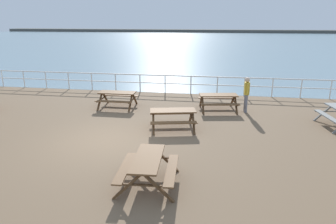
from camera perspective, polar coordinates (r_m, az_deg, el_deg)
ground_plane at (r=11.40m, az=-11.19°, el=-5.72°), size 30.00×24.00×0.20m
sea_band at (r=62.82m, az=6.06°, el=13.00°), size 142.00×90.00×0.01m
distant_shoreline at (r=105.72m, az=7.59°, el=14.51°), size 142.00×6.00×1.80m
seaward_railing at (r=18.32m, az=-2.92°, el=5.92°), size 23.07×0.07×1.08m
picnic_table_near_left at (r=12.18m, az=0.90°, el=-0.47°), size 2.09×1.87×0.80m
picnic_table_mid_centre at (r=14.87m, az=9.36°, el=2.53°), size 2.03×1.80×0.80m
picnic_table_far_right at (r=15.38m, az=-9.44°, el=3.01°), size 1.81×1.55×0.80m
picnic_table_seaward at (r=8.14m, az=-3.78°, el=-9.69°), size 1.65×1.90×0.80m
visitor at (r=14.75m, az=14.43°, el=3.55°), size 0.24×0.53×1.66m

